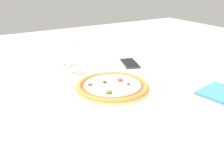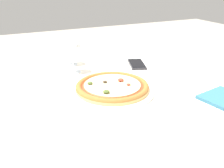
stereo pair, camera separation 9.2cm
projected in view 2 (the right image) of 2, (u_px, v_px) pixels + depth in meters
The scene contains 7 objects.
dining_table at pixel (122, 108), 0.98m from camera, with size 1.46×1.04×0.75m.
pizza_plate at pixel (112, 87), 0.92m from camera, with size 0.31×0.31×0.04m.
fork at pixel (23, 97), 0.88m from camera, with size 0.03×0.17×0.00m.
wine_glass_far_left at pixel (72, 47), 1.07m from camera, with size 0.07×0.07×0.16m.
wine_glass_far_right at pixel (69, 44), 1.17m from camera, with size 0.07×0.07×0.15m.
cell_phone at pixel (137, 64), 1.20m from camera, with size 0.11×0.16×0.01m.
napkin_folded at pixel (222, 97), 0.87m from camera, with size 0.17×0.14×0.01m.
Camera 2 is at (-0.40, -0.76, 1.15)m, focal length 40.00 mm.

